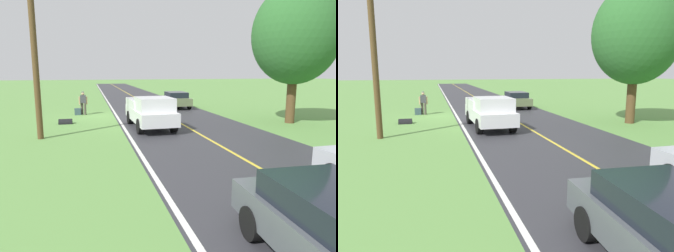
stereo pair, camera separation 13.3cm
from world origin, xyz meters
The scene contains 11 objects.
ground_plane centered at (0.00, 0.00, 0.00)m, with size 200.00×200.00×0.00m, color #609347.
road_surface centered at (-4.74, 0.00, 0.00)m, with size 7.53×120.00×0.00m, color #333338.
lane_edge_line centered at (-1.16, 0.00, 0.01)m, with size 0.16×117.60×0.00m, color silver.
lane_centre_line centered at (-4.74, 0.00, 0.01)m, with size 0.14×117.60×0.00m, color gold.
hitchhiker_walking centered at (1.17, -1.23, 0.98)m, with size 0.62×0.51×1.75m.
suitcase_carried centered at (1.59, -1.14, 0.25)m, with size 0.20×0.46×0.50m, color #384C56.
pickup_truck_passing centered at (-2.64, 5.51, 0.97)m, with size 2.22×5.46×1.82m.
tree_far_side_near centered at (-11.45, 5.81, 5.34)m, with size 5.16×5.16×8.33m.
sedan_near_oncoming centered at (-6.71, -3.82, 0.75)m, with size 2.00×4.44×1.41m.
utility_pole_roadside centered at (3.04, 6.92, 4.08)m, with size 0.28×0.28×8.16m, color brown.
drainage_culvert centered at (2.20, 2.70, 0.00)m, with size 0.60×0.60×0.80m, color black.
Camera 2 is at (0.54, 22.41, 3.19)m, focal length 32.78 mm.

